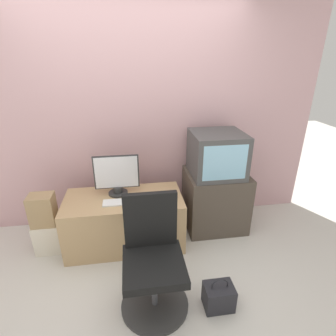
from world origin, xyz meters
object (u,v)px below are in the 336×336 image
main_monitor (117,176)px  crt_tv (217,154)px  mouse (140,201)px  office_chair (153,263)px  keyboard (118,202)px  handbag (219,296)px  cardboard_box_lower (49,237)px

main_monitor → crt_tv: bearing=3.3°
mouse → crt_tv: (0.88, 0.28, 0.36)m
mouse → office_chair: 0.72m
keyboard → handbag: (0.81, -0.86, -0.46)m
mouse → office_chair: size_ratio=0.07×
office_chair → handbag: (0.52, -0.14, -0.29)m
keyboard → main_monitor: bearing=90.7°
mouse → handbag: (0.59, -0.84, -0.47)m
mouse → keyboard: bearing=174.4°
crt_tv → cardboard_box_lower: bearing=-174.5°
main_monitor → cardboard_box_lower: 0.98m
crt_tv → office_chair: bearing=-129.8°
main_monitor → mouse: (0.22, -0.22, -0.20)m
main_monitor → office_chair: bearing=-72.6°
crt_tv → office_chair: size_ratio=0.59×
keyboard → mouse: mouse is taller
crt_tv → cardboard_box_lower: size_ratio=1.68×
keyboard → handbag: 1.27m
main_monitor → handbag: (0.81, -1.06, -0.67)m
main_monitor → keyboard: bearing=-89.3°
mouse → crt_tv: size_ratio=0.12×
mouse → handbag: bearing=-54.9°
main_monitor → office_chair: (0.29, -0.92, -0.38)m
keyboard → mouse: size_ratio=4.54×
office_chair → handbag: bearing=-15.2°
keyboard → crt_tv: 1.19m
office_chair → handbag: size_ratio=3.18×
main_monitor → keyboard: 0.29m
handbag → crt_tv: bearing=75.4°
main_monitor → handbag: bearing=-52.6°
crt_tv → handbag: size_ratio=1.88×
main_monitor → office_chair: 1.03m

